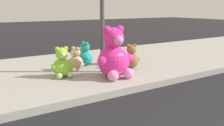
{
  "coord_description": "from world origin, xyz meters",
  "views": [
    {
      "loc": [
        -2.19,
        -0.96,
        1.76
      ],
      "look_at": [
        0.76,
        3.6,
        0.55
      ],
      "focal_mm": 40.78,
      "sensor_mm": 36.0,
      "label": 1
    }
  ],
  "objects_px": {
    "plush_pink_large": "(114,57)",
    "plush_lime": "(62,65)",
    "sign_pole": "(102,3)",
    "plush_teal": "(85,56)",
    "plush_brown": "(131,58)",
    "plush_red": "(115,55)",
    "plush_tan": "(75,61)"
  },
  "relations": [
    {
      "from": "sign_pole",
      "to": "plush_lime",
      "type": "distance_m",
      "value": 1.75
    },
    {
      "from": "plush_pink_large",
      "to": "plush_lime",
      "type": "relative_size",
      "value": 1.67
    },
    {
      "from": "plush_teal",
      "to": "plush_tan",
      "type": "relative_size",
      "value": 1.1
    },
    {
      "from": "plush_lime",
      "to": "plush_red",
      "type": "height_order",
      "value": "plush_lime"
    },
    {
      "from": "plush_pink_large",
      "to": "plush_red",
      "type": "bearing_deg",
      "value": 56.01
    },
    {
      "from": "plush_lime",
      "to": "plush_brown",
      "type": "height_order",
      "value": "plush_lime"
    },
    {
      "from": "plush_pink_large",
      "to": "plush_tan",
      "type": "relative_size",
      "value": 1.96
    },
    {
      "from": "plush_red",
      "to": "plush_tan",
      "type": "xyz_separation_m",
      "value": [
        -1.24,
        -0.03,
        -0.03
      ]
    },
    {
      "from": "plush_brown",
      "to": "plush_red",
      "type": "relative_size",
      "value": 0.96
    },
    {
      "from": "plush_teal",
      "to": "plush_lime",
      "type": "xyz_separation_m",
      "value": [
        -0.97,
        -0.79,
        0.02
      ]
    },
    {
      "from": "plush_lime",
      "to": "plush_pink_large",
      "type": "bearing_deg",
      "value": -34.09
    },
    {
      "from": "sign_pole",
      "to": "plush_lime",
      "type": "xyz_separation_m",
      "value": [
        -1.03,
        0.09,
        -1.41
      ]
    },
    {
      "from": "plush_pink_large",
      "to": "plush_tan",
      "type": "height_order",
      "value": "plush_pink_large"
    },
    {
      "from": "plush_red",
      "to": "plush_teal",
      "type": "bearing_deg",
      "value": 157.7
    },
    {
      "from": "plush_teal",
      "to": "plush_pink_large",
      "type": "bearing_deg",
      "value": -89.06
    },
    {
      "from": "sign_pole",
      "to": "plush_tan",
      "type": "xyz_separation_m",
      "value": [
        -0.51,
        0.52,
        -1.45
      ]
    },
    {
      "from": "plush_teal",
      "to": "plush_brown",
      "type": "bearing_deg",
      "value": -45.27
    },
    {
      "from": "plush_pink_large",
      "to": "plush_lime",
      "type": "distance_m",
      "value": 1.22
    },
    {
      "from": "plush_pink_large",
      "to": "plush_brown",
      "type": "distance_m",
      "value": 1.07
    },
    {
      "from": "plush_brown",
      "to": "plush_teal",
      "type": "bearing_deg",
      "value": 134.73
    },
    {
      "from": "plush_teal",
      "to": "plush_red",
      "type": "bearing_deg",
      "value": -22.3
    },
    {
      "from": "plush_pink_large",
      "to": "plush_red",
      "type": "distance_m",
      "value": 1.39
    },
    {
      "from": "plush_red",
      "to": "plush_tan",
      "type": "distance_m",
      "value": 1.24
    },
    {
      "from": "plush_brown",
      "to": "plush_tan",
      "type": "relative_size",
      "value": 1.06
    },
    {
      "from": "sign_pole",
      "to": "plush_teal",
      "type": "xyz_separation_m",
      "value": [
        -0.06,
        0.88,
        -1.43
      ]
    },
    {
      "from": "plush_pink_large",
      "to": "plush_lime",
      "type": "bearing_deg",
      "value": 145.91
    },
    {
      "from": "sign_pole",
      "to": "plush_lime",
      "type": "height_order",
      "value": "sign_pole"
    },
    {
      "from": "plush_lime",
      "to": "plush_brown",
      "type": "xyz_separation_m",
      "value": [
        1.89,
        -0.14,
        -0.03
      ]
    },
    {
      "from": "plush_teal",
      "to": "plush_tan",
      "type": "distance_m",
      "value": 0.58
    },
    {
      "from": "sign_pole",
      "to": "plush_red",
      "type": "distance_m",
      "value": 1.7
    },
    {
      "from": "plush_pink_large",
      "to": "plush_brown",
      "type": "bearing_deg",
      "value": 30.96
    },
    {
      "from": "sign_pole",
      "to": "plush_tan",
      "type": "bearing_deg",
      "value": 134.29
    }
  ]
}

